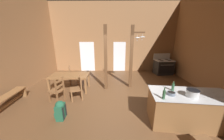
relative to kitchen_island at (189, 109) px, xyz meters
The scene contains 18 objects.
ground_plane 2.45m from the kitchen_island, 152.37° to the left, with size 9.07×9.11×0.10m, color brown.
wall_back 6.02m from the kitchen_island, 111.68° to the left, with size 9.07×0.14×4.56m, color #93663F.
glazed_door_back_left 6.62m from the kitchen_island, 127.13° to the left, with size 1.00×0.01×2.05m, color white.
glazed_panel_back_right 5.56m from the kitchen_island, 107.97° to the left, with size 0.84×0.01×2.05m, color white.
kitchen_island is the anchor object (origin of this frame).
stove_range 4.73m from the kitchen_island, 75.48° to the left, with size 1.22×0.93×1.32m.
support_post_with_pot_rack 3.00m from the kitchen_island, 117.00° to the left, with size 0.62×0.24×2.91m.
support_post_center 3.51m from the kitchen_island, 137.52° to the left, with size 0.14×0.14×2.91m.
dining_table 4.65m from the kitchen_island, 152.83° to the left, with size 1.72×0.93×0.74m.
ladderback_chair_near_window 5.17m from the kitchen_island, 145.94° to the left, with size 0.55×0.55×0.95m.
ladderback_chair_by_post 4.43m from the kitchen_island, 165.02° to the left, with size 0.55×0.55×0.95m.
ladderback_chair_at_table_end 3.80m from the kitchen_island, 159.61° to the left, with size 0.57×0.57×0.95m.
bench_along_left_wall 5.92m from the kitchen_island, behind, with size 0.48×1.65×0.44m.
backpack 3.74m from the kitchen_island, behind, with size 0.31×0.33×0.60m.
stockpot_on_counter 0.59m from the kitchen_island, 124.37° to the right, with size 0.37×0.31×0.19m.
mixing_bowl_on_counter 0.79m from the kitchen_island, behind, with size 0.22×0.22×0.08m.
bottle_tall_on_counter 1.10m from the kitchen_island, 163.01° to the right, with size 0.07×0.07×0.31m.
bottle_short_on_counter 0.75m from the kitchen_island, 156.15° to the left, with size 0.07×0.07×0.28m.
Camera 1 is at (-0.03, -3.95, 2.44)m, focal length 18.51 mm.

